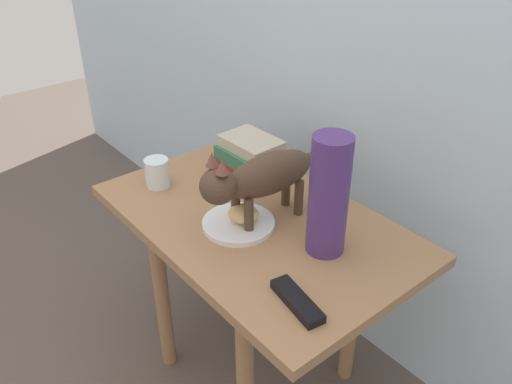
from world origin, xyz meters
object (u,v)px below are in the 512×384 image
Objects in this scene: cat at (260,177)px; green_vase at (329,196)px; plate at (240,224)px; book_stack at (249,157)px; side_table at (256,243)px; tv_remote at (297,301)px; candle_jar at (157,174)px; bread_roll at (243,214)px.

cat is 1.59× the size of green_vase.
green_vase is (0.20, 0.10, 0.14)m from plate.
side_table is at bearing -34.37° from book_stack.
book_stack reaches higher than tv_remote.
tv_remote is at bearing -2.55° from candle_jar.
tv_remote reaches higher than plate.
cat is 0.34m from tv_remote.
side_table is 1.81× the size of cat.
candle_jar is (-0.32, -0.06, -0.00)m from bread_roll.
side_table is at bearing 20.02° from candle_jar.
book_stack is at bearing 138.26° from bread_roll.
green_vase reaches higher than candle_jar.
cat is at bearing -32.45° from book_stack.
plate is 0.03m from bread_roll.
bread_roll reaches higher than tv_remote.
bread_roll is at bearing 11.08° from candle_jar.
plate is 2.21× the size of candle_jar.
cat is at bearing 164.45° from tv_remote.
side_table is at bearing -168.16° from green_vase.
cat is (0.01, 0.05, 0.09)m from bread_roll.
bread_roll is 0.94× the size of candle_jar.
candle_jar is at bearing -170.20° from plate.
cat is at bearing -6.07° from side_table.
green_vase reaches higher than plate.
side_table is 2.88× the size of green_vase.
green_vase reaches higher than cat.
green_vase is at bearing 26.67° from plate.
book_stack is at bearing 145.63° from side_table.
bread_roll is 0.28m from book_stack.
candle_jar reaches higher than side_table.
side_table is 0.35m from tv_remote.
cat reaches higher than candle_jar.
cat is 0.36m from candle_jar.
bread_roll is 0.31m from tv_remote.
candle_jar is (-0.32, -0.05, 0.03)m from plate.
book_stack is 0.27m from candle_jar.
plate is at bearing -103.30° from cat.
bread_roll is at bearing -98.74° from cat.
side_table is at bearing 94.38° from plate.
side_table is at bearing 101.76° from bread_roll.
bread_roll is at bearing 173.14° from tv_remote.
bread_roll is at bearing -154.59° from green_vase.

